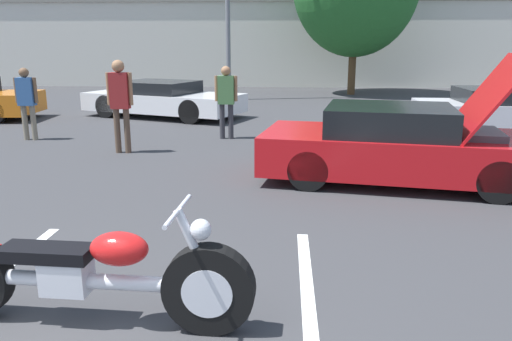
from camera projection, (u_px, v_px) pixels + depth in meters
far_building at (247, 39)px, 26.46m from camera, size 32.00×4.20×4.40m
motorcycle at (83, 275)px, 3.85m from camera, size 2.65×0.70×0.99m
show_car_hood_open at (400, 145)px, 7.86m from camera, size 4.51×2.57×2.01m
parked_car_right_row at (503, 111)px, 12.22m from camera, size 4.12×1.91×1.09m
parked_car_mid_row at (163, 99)px, 14.91m from camera, size 5.05×3.46×1.05m
spectator_by_show_car at (120, 98)px, 9.83m from camera, size 0.52×0.24×1.84m
spectator_midground at (226, 96)px, 11.34m from camera, size 0.52×0.22×1.66m
spectator_far_lot at (27, 98)px, 11.20m from camera, size 0.52×0.21×1.62m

